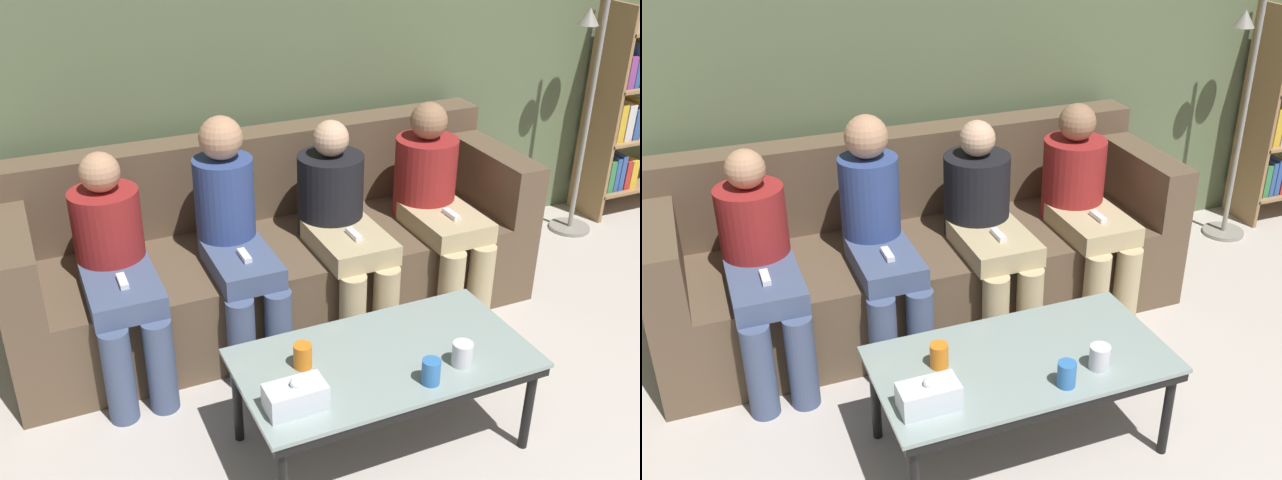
% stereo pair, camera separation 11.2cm
% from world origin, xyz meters
% --- Properties ---
extents(wall_back, '(12.00, 0.06, 2.60)m').
position_xyz_m(wall_back, '(0.00, 3.66, 1.30)').
color(wall_back, '#60704C').
rests_on(wall_back, ground_plane).
extents(couch, '(2.69, 0.87, 0.92)m').
position_xyz_m(couch, '(0.00, 3.15, 0.34)').
color(couch, brown).
rests_on(couch, ground_plane).
extents(coffee_table, '(1.17, 0.62, 0.44)m').
position_xyz_m(coffee_table, '(0.03, 1.98, 0.40)').
color(coffee_table, '#8C9E99').
rests_on(coffee_table, ground_plane).
extents(cup_near_left, '(0.07, 0.07, 0.10)m').
position_xyz_m(cup_near_left, '(0.12, 1.77, 0.49)').
color(cup_near_left, '#3372BF').
rests_on(cup_near_left, coffee_table).
extents(cup_near_right, '(0.08, 0.08, 0.10)m').
position_xyz_m(cup_near_right, '(0.29, 1.82, 0.49)').
color(cup_near_right, silver).
rests_on(cup_near_right, coffee_table).
extents(cup_far_center, '(0.07, 0.07, 0.10)m').
position_xyz_m(cup_far_center, '(-0.29, 2.05, 0.49)').
color(cup_far_center, orange).
rests_on(cup_far_center, coffee_table).
extents(tissue_box, '(0.22, 0.12, 0.13)m').
position_xyz_m(tissue_box, '(-0.40, 1.83, 0.50)').
color(tissue_box, silver).
rests_on(tissue_box, coffee_table).
extents(standing_lamp, '(0.31, 0.26, 1.64)m').
position_xyz_m(standing_lamp, '(2.14, 3.29, 1.00)').
color(standing_lamp, gray).
rests_on(standing_lamp, ground_plane).
extents(seated_person_left_end, '(0.31, 0.70, 1.07)m').
position_xyz_m(seated_person_left_end, '(-0.83, 2.91, 0.58)').
color(seated_person_left_end, '#47567A').
rests_on(seated_person_left_end, ground_plane).
extents(seated_person_mid_left, '(0.31, 0.67, 1.16)m').
position_xyz_m(seated_person_mid_left, '(-0.28, 2.92, 0.62)').
color(seated_person_mid_left, '#47567A').
rests_on(seated_person_mid_left, ground_plane).
extents(seated_person_mid_right, '(0.34, 0.70, 1.06)m').
position_xyz_m(seated_person_mid_right, '(0.28, 2.92, 0.58)').
color(seated_person_mid_right, tan).
rests_on(seated_person_mid_right, ground_plane).
extents(seated_person_right_end, '(0.33, 0.69, 1.09)m').
position_xyz_m(seated_person_right_end, '(0.83, 2.92, 0.59)').
color(seated_person_right_end, tan).
rests_on(seated_person_right_end, ground_plane).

